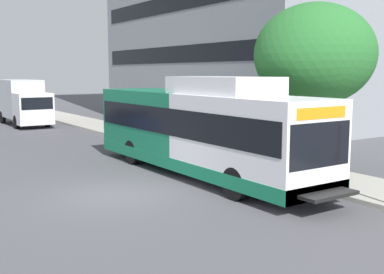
% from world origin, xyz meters
% --- Properties ---
extents(ground_plane, '(120.00, 120.00, 0.00)m').
position_xyz_m(ground_plane, '(0.00, 8.00, 0.00)').
color(ground_plane, '#4C4C51').
extents(sidewalk_curb, '(3.00, 56.00, 0.14)m').
position_xyz_m(sidewalk_curb, '(7.00, 6.00, 0.07)').
color(sidewalk_curb, '#A8A399').
rests_on(sidewalk_curb, ground).
extents(transit_bus, '(2.58, 12.25, 3.65)m').
position_xyz_m(transit_bus, '(3.93, 0.97, 1.70)').
color(transit_bus, white).
rests_on(transit_bus, ground).
extents(street_tree_near_stop, '(4.49, 4.49, 6.22)m').
position_xyz_m(street_tree_near_stop, '(7.78, -0.95, 4.44)').
color(street_tree_near_stop, '#4C3823').
rests_on(street_tree_near_stop, sidewalk_curb).
extents(box_truck_background, '(2.32, 7.01, 3.25)m').
position_xyz_m(box_truck_background, '(2.95, 22.03, 1.74)').
color(box_truck_background, silver).
rests_on(box_truck_background, ground).
extents(lattice_comm_tower, '(1.10, 1.10, 26.16)m').
position_xyz_m(lattice_comm_tower, '(19.42, 33.39, 8.62)').
color(lattice_comm_tower, '#B7B7BC').
rests_on(lattice_comm_tower, ground).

